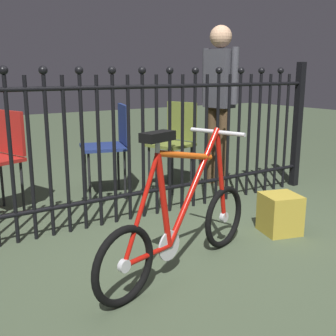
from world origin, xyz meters
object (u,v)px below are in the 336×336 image
Objects in this scene: chair_red at (1,151)px; display_crate at (280,214)px; person_visitor at (219,92)px; chair_olive at (175,137)px; chair_navy at (112,140)px; bicycle at (181,224)px.

chair_red is 2.92× the size of display_crate.
person_visitor is 5.52× the size of display_crate.
person_visitor is (0.46, -0.13, 0.44)m from chair_olive.
display_crate is (-0.03, -1.48, -0.39)m from chair_olive.
person_visitor reaches higher than chair_navy.
chair_navy is at bearing -2.43° from chair_red.
display_crate is at bearing -91.30° from chair_olive.
chair_olive is at bearing 164.20° from person_visitor.
person_visitor is 1.66m from display_crate.
chair_red is (-0.66, 1.73, 0.23)m from bicycle.
person_visitor is at bearing 69.94° from display_crate.
bicycle is at bearing -122.57° from chair_olive.
chair_red is at bearing 177.57° from chair_navy.
chair_navy reaches higher than display_crate.
chair_navy reaches higher than chair_red.
chair_olive is at bearing 57.43° from bicycle.
chair_olive reaches higher than chair_red.
chair_red is at bearing 110.74° from bicycle.
bicycle is at bearing -135.24° from person_visitor.
chair_olive is at bearing -4.80° from chair_red.
bicycle is 2.19m from person_visitor.
person_visitor reaches higher than display_crate.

